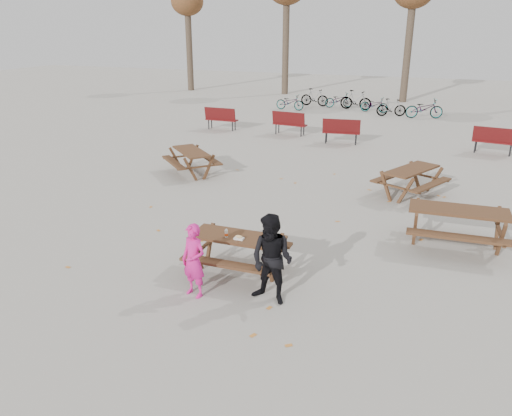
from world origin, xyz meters
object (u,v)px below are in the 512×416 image
(soda_bottle, at_px, (226,234))
(picnic_table_north, at_px, (192,162))
(food_tray, at_px, (239,238))
(child, at_px, (194,261))
(picnic_table_east, at_px, (456,228))
(picnic_table_far, at_px, (411,182))
(main_picnic_table, at_px, (238,245))
(adult, at_px, (272,260))

(soda_bottle, distance_m, picnic_table_north, 7.07)
(picnic_table_north, bearing_deg, food_tray, -11.80)
(child, xyz_separation_m, picnic_table_east, (4.40, 3.85, -0.24))
(soda_bottle, relative_size, picnic_table_far, 0.09)
(child, bearing_deg, main_picnic_table, 86.05)
(adult, bearing_deg, food_tray, 152.86)
(food_tray, height_order, picnic_table_east, picnic_table_east)
(picnic_table_north, height_order, picnic_table_far, picnic_table_far)
(child, bearing_deg, food_tray, 79.28)
(adult, relative_size, picnic_table_far, 0.88)
(child, bearing_deg, picnic_table_north, 133.69)
(adult, relative_size, picnic_table_north, 0.90)
(child, relative_size, picnic_table_north, 0.76)
(main_picnic_table, relative_size, child, 1.32)
(picnic_table_east, bearing_deg, picnic_table_north, 157.42)
(picnic_table_east, relative_size, picnic_table_far, 1.11)
(food_tray, distance_m, adult, 1.11)
(adult, bearing_deg, main_picnic_table, 149.90)
(adult, xyz_separation_m, picnic_table_far, (1.84, 6.81, -0.41))
(soda_bottle, height_order, adult, adult)
(food_tray, height_order, picnic_table_far, food_tray)
(picnic_table_north, bearing_deg, soda_bottle, -13.52)
(adult, xyz_separation_m, picnic_table_east, (3.03, 3.57, -0.37))
(child, bearing_deg, adult, 27.44)
(main_picnic_table, distance_m, food_tray, 0.26)
(picnic_table_east, height_order, picnic_table_far, picnic_table_east)
(main_picnic_table, height_order, picnic_table_east, picnic_table_east)
(child, distance_m, picnic_table_far, 7.78)
(food_tray, distance_m, picnic_table_east, 4.89)
(adult, bearing_deg, child, -158.55)
(picnic_table_north, bearing_deg, picnic_table_far, 45.35)
(picnic_table_far, bearing_deg, soda_bottle, -179.57)
(adult, height_order, picnic_table_north, adult)
(child, height_order, adult, adult)
(soda_bottle, distance_m, picnic_table_east, 5.10)
(main_picnic_table, bearing_deg, picnic_table_far, 64.94)
(food_tray, bearing_deg, picnic_table_north, 124.55)
(soda_bottle, distance_m, picnic_table_far, 6.84)
(main_picnic_table, bearing_deg, picnic_table_north, 124.67)
(main_picnic_table, distance_m, picnic_table_far, 6.62)
(adult, bearing_deg, picnic_table_east, 59.71)
(picnic_table_north, distance_m, picnic_table_far, 6.82)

